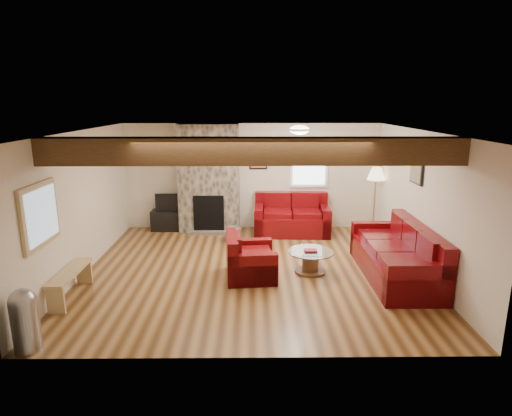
% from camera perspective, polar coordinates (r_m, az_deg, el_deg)
% --- Properties ---
extents(room, '(8.00, 8.00, 8.00)m').
position_cam_1_polar(room, '(7.50, -0.53, 0.61)').
color(room, '#523215').
rests_on(room, ground).
extents(floor, '(6.00, 6.00, 0.00)m').
position_cam_1_polar(floor, '(7.88, -0.51, -8.26)').
color(floor, '#523215').
rests_on(floor, ground).
extents(oak_beam, '(6.00, 0.36, 0.38)m').
position_cam_1_polar(oak_beam, '(6.08, -0.55, 7.61)').
color(oak_beam, '#34220F').
rests_on(oak_beam, room).
extents(chimney_breast, '(1.40, 0.67, 2.50)m').
position_cam_1_polar(chimney_breast, '(9.99, -6.30, 3.74)').
color(chimney_breast, '#322D27').
rests_on(chimney_breast, floor).
extents(back_window, '(0.90, 0.08, 1.10)m').
position_cam_1_polar(back_window, '(10.20, 7.10, 5.80)').
color(back_window, white).
rests_on(back_window, room).
extents(hatch_window, '(0.08, 1.00, 0.90)m').
position_cam_1_polar(hatch_window, '(6.68, -26.81, -0.83)').
color(hatch_window, tan).
rests_on(hatch_window, room).
extents(ceiling_dome, '(0.40, 0.40, 0.18)m').
position_cam_1_polar(ceiling_dome, '(8.26, 5.80, 10.14)').
color(ceiling_dome, beige).
rests_on(ceiling_dome, room).
extents(artwork_back, '(0.42, 0.06, 0.52)m').
position_cam_1_polar(artwork_back, '(10.09, 0.31, 6.68)').
color(artwork_back, black).
rests_on(artwork_back, room).
extents(artwork_right, '(0.06, 0.55, 0.42)m').
position_cam_1_polar(artwork_right, '(8.24, 20.57, 4.49)').
color(artwork_right, black).
rests_on(artwork_right, room).
extents(sofa_three, '(1.02, 2.41, 0.93)m').
position_cam_1_polar(sofa_three, '(7.81, 18.08, -5.55)').
color(sofa_three, '#4B0506').
rests_on(sofa_three, floor).
extents(loveseat, '(1.75, 1.05, 0.91)m').
position_cam_1_polar(loveseat, '(9.90, 4.79, -0.87)').
color(loveseat, '#4B0506').
rests_on(loveseat, floor).
extents(armchair_red, '(0.91, 1.02, 0.77)m').
position_cam_1_polar(armchair_red, '(7.46, -0.71, -6.41)').
color(armchair_red, '#4B0506').
rests_on(armchair_red, floor).
extents(coffee_table, '(0.82, 0.82, 0.43)m').
position_cam_1_polar(coffee_table, '(7.77, 7.26, -7.11)').
color(coffee_table, '#492817').
rests_on(coffee_table, floor).
extents(tv_cabinet, '(0.97, 0.39, 0.48)m').
position_cam_1_polar(tv_cabinet, '(10.37, -11.09, -1.60)').
color(tv_cabinet, black).
rests_on(tv_cabinet, floor).
extents(television, '(0.73, 0.10, 0.42)m').
position_cam_1_polar(television, '(10.26, -11.20, 0.83)').
color(television, black).
rests_on(television, tv_cabinet).
extents(floor_lamp, '(0.40, 0.40, 1.56)m').
position_cam_1_polar(floor_lamp, '(9.98, 15.72, 3.95)').
color(floor_lamp, tan).
rests_on(floor_lamp, floor).
extents(pine_bench, '(0.27, 1.17, 0.44)m').
position_cam_1_polar(pine_bench, '(7.36, -23.44, -9.31)').
color(pine_bench, tan).
rests_on(pine_bench, floor).
extents(pedal_bin, '(0.42, 0.42, 0.81)m').
position_cam_1_polar(pedal_bin, '(6.07, -28.44, -12.98)').
color(pedal_bin, '#9A9A9F').
rests_on(pedal_bin, floor).
extents(coal_bucket, '(0.36, 0.36, 0.34)m').
position_cam_1_polar(coal_bucket, '(9.36, -2.98, -3.54)').
color(coal_bucket, slate).
rests_on(coal_bucket, floor).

